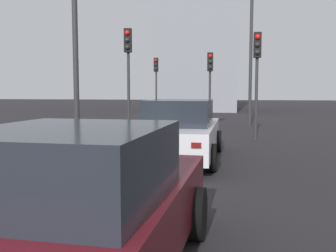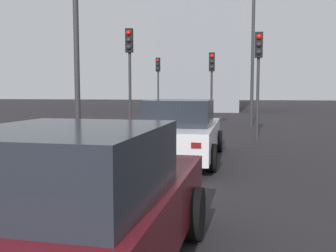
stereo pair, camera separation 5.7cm
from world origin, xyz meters
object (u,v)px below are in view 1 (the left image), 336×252
car_maroon_second (79,211)px  traffic_light_far_right (257,63)px  traffic_light_far_left (156,75)px  street_lamp_far (251,41)px  traffic_light_near_right (128,60)px  car_white_lead (181,131)px  traffic_light_near_left (210,74)px

car_maroon_second → traffic_light_far_right: traffic_light_far_right is taller
traffic_light_far_left → traffic_light_far_right: bearing=28.9°
traffic_light_far_left → street_lamp_far: street_lamp_far is taller
traffic_light_near_right → traffic_light_far_right: size_ratio=1.07×
car_maroon_second → traffic_light_far_right: bearing=-9.3°
car_white_lead → street_lamp_far: size_ratio=0.64×
traffic_light_near_right → traffic_light_far_left: (10.24, 1.04, -0.13)m
car_white_lead → car_maroon_second: car_white_lead is taller
traffic_light_far_right → traffic_light_near_left: bearing=-154.6°
traffic_light_far_left → street_lamp_far: 7.77m
car_maroon_second → traffic_light_near_left: size_ratio=1.15×
traffic_light_near_left → traffic_light_far_left: bearing=-151.8°
traffic_light_near_right → traffic_light_far_left: 10.29m
traffic_light_near_right → traffic_light_far_left: bearing=-178.9°
traffic_light_far_left → street_lamp_far: size_ratio=0.55×
car_white_lead → traffic_light_far_right: (4.34, -2.16, 2.06)m
car_maroon_second → street_lamp_far: 16.91m
traffic_light_near_left → traffic_light_near_right: traffic_light_near_right is taller
car_white_lead → traffic_light_far_right: bearing=-26.3°
car_maroon_second → traffic_light_far_left: traffic_light_far_left is taller
traffic_light_far_left → traffic_light_near_left: bearing=33.2°
car_maroon_second → traffic_light_near_right: size_ratio=1.01×
traffic_light_near_left → traffic_light_near_right: size_ratio=0.88×
car_maroon_second → traffic_light_far_right: 11.32m
car_white_lead → traffic_light_near_right: (4.44, 2.68, 2.25)m
traffic_light_far_left → traffic_light_far_right: 11.89m
car_maroon_second → car_white_lead: bearing=1.9°
car_maroon_second → traffic_light_far_left: size_ratio=1.06×
car_white_lead → car_maroon_second: 6.56m
traffic_light_near_right → traffic_light_far_right: bearing=84.1°
traffic_light_far_right → traffic_light_far_left: bearing=-148.5°
car_white_lead → traffic_light_far_right: size_ratio=1.20×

